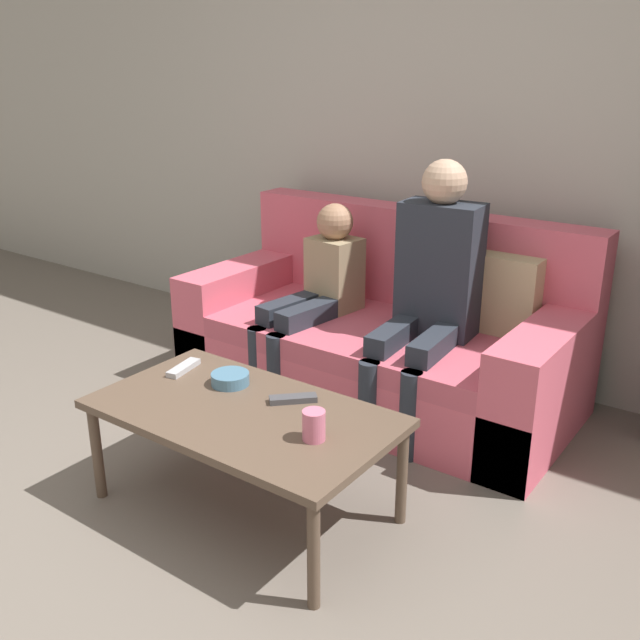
% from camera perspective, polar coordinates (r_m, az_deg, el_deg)
% --- Properties ---
extents(ground_plane, '(22.00, 22.00, 0.00)m').
position_cam_1_polar(ground_plane, '(2.50, -20.45, -19.98)').
color(ground_plane, '#70665B').
extents(wall_back, '(12.00, 0.06, 2.60)m').
position_cam_1_polar(wall_back, '(3.74, 8.96, 15.89)').
color(wall_back, '#B7B2A8').
rests_on(wall_back, ground_plane).
extents(couch, '(1.86, 0.89, 0.87)m').
position_cam_1_polar(couch, '(3.48, 5.10, -1.54)').
color(couch, '#DB5B70').
rests_on(couch, ground_plane).
extents(coffee_table, '(1.08, 0.60, 0.41)m').
position_cam_1_polar(coffee_table, '(2.55, -6.17, -7.86)').
color(coffee_table, brown).
rests_on(coffee_table, ground_plane).
extents(person_adult, '(0.36, 0.63, 1.17)m').
position_cam_1_polar(person_adult, '(3.15, 8.98, 3.15)').
color(person_adult, '#282D38').
rests_on(person_adult, ground_plane).
extents(person_child, '(0.30, 0.64, 0.91)m').
position_cam_1_polar(person_child, '(3.45, -0.27, 2.50)').
color(person_child, '#282D38').
rests_on(person_child, ground_plane).
extents(cup_near, '(0.08, 0.08, 0.10)m').
position_cam_1_polar(cup_near, '(2.31, -0.50, -8.43)').
color(cup_near, pink).
rests_on(cup_near, coffee_table).
extents(tv_remote_0, '(0.15, 0.15, 0.02)m').
position_cam_1_polar(tv_remote_0, '(2.57, -2.16, -6.33)').
color(tv_remote_0, '#47474C').
rests_on(tv_remote_0, coffee_table).
extents(tv_remote_1, '(0.08, 0.18, 0.02)m').
position_cam_1_polar(tv_remote_1, '(2.86, -10.87, -3.79)').
color(tv_remote_1, '#B7B7BC').
rests_on(tv_remote_1, coffee_table).
extents(snack_bowl, '(0.14, 0.14, 0.05)m').
position_cam_1_polar(snack_bowl, '(2.71, -7.23, -4.67)').
color(snack_bowl, teal).
rests_on(snack_bowl, coffee_table).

